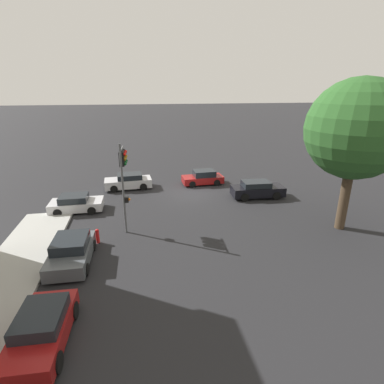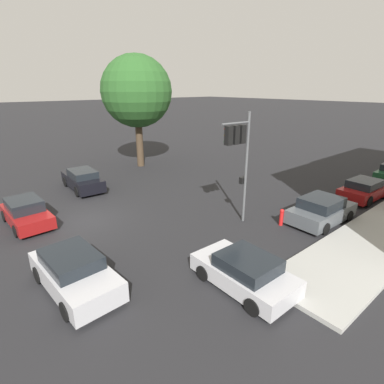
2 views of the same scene
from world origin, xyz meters
TOP-DOWN VIEW (x-y plane):
  - ground_plane at (0.00, 0.00)m, footprint 300.00×300.00m
  - street_tree at (-8.48, 8.68)m, footprint 6.08×6.08m
  - traffic_signal at (5.51, 6.14)m, footprint 0.54×1.95m
  - crossing_car_0 at (-1.53, -2.40)m, footprint 3.96×1.97m
  - crossing_car_1 at (9.40, 2.42)m, footprint 3.87×2.03m
  - crossing_car_2 at (-5.29, 2.07)m, footprint 4.49×2.03m
  - crossing_car_3 at (5.56, -2.36)m, footprint 4.32×2.13m
  - parked_car_0 at (8.36, 9.87)m, footprint 2.12×4.06m
  - parked_car_1 at (8.38, 15.36)m, footprint 2.01×4.04m
  - fire_hydrant at (7.25, 7.87)m, footprint 0.22×0.22m

SIDE VIEW (x-z plane):
  - ground_plane at x=0.00m, z-range 0.00..0.00m
  - fire_hydrant at x=7.25m, z-range 0.03..0.95m
  - crossing_car_1 at x=9.40m, z-range -0.03..1.25m
  - parked_car_1 at x=8.38m, z-range -0.02..1.30m
  - crossing_car_0 at x=-1.53m, z-range -0.04..1.33m
  - parked_car_0 at x=8.36m, z-range -0.04..1.38m
  - crossing_car_3 at x=5.56m, z-range -0.03..1.37m
  - crossing_car_2 at x=-5.29m, z-range -0.02..1.41m
  - traffic_signal at x=5.51m, z-range 1.26..7.08m
  - street_tree at x=-8.48m, z-range 1.72..11.31m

